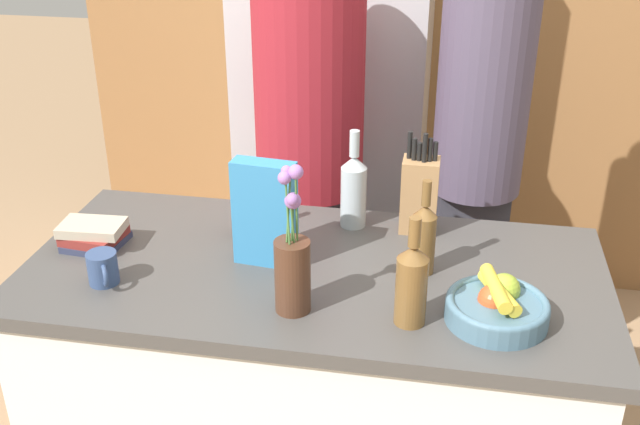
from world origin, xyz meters
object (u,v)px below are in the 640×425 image
(bottle_vinegar, at_px, (412,282))
(bottle_wine, at_px, (354,189))
(bottle_oil, at_px, (424,237))
(bottle_water, at_px, (242,209))
(coffee_mug, at_px, (103,269))
(fruit_bowl, at_px, (497,305))
(person_at_sink, at_px, (310,150))
(flower_vase, at_px, (292,266))
(cereal_box, at_px, (265,214))
(book_stack, at_px, (94,234))
(refrigerator, at_px, (336,87))
(knife_block, at_px, (419,194))
(person_in_blue, at_px, (479,143))

(bottle_vinegar, bearing_deg, bottle_wine, 113.19)
(bottle_oil, bearing_deg, bottle_water, 167.04)
(coffee_mug, xyz_separation_m, bottle_wine, (0.59, 0.44, 0.07))
(fruit_bowl, xyz_separation_m, person_at_sink, (-0.62, 0.85, 0.02))
(fruit_bowl, distance_m, person_at_sink, 1.05)
(flower_vase, relative_size, bottle_water, 1.86)
(fruit_bowl, xyz_separation_m, bottle_oil, (-0.19, 0.19, 0.06))
(cereal_box, height_order, bottle_water, cereal_box)
(person_at_sink, bearing_deg, bottle_vinegar, -57.84)
(person_at_sink, bearing_deg, book_stack, -118.60)
(cereal_box, distance_m, coffee_mug, 0.44)
(flower_vase, distance_m, book_stack, 0.67)
(refrigerator, relative_size, bottle_water, 9.94)
(cereal_box, bearing_deg, bottle_water, 125.97)
(knife_block, xyz_separation_m, flower_vase, (-0.27, -0.48, 0.00))
(bottle_oil, relative_size, person_at_sink, 0.15)
(fruit_bowl, distance_m, person_in_blue, 0.86)
(bottle_oil, relative_size, bottle_water, 1.28)
(fruit_bowl, xyz_separation_m, bottle_vinegar, (-0.20, -0.05, 0.07))
(fruit_bowl, distance_m, bottle_water, 0.78)
(coffee_mug, bearing_deg, bottle_oil, 14.52)
(fruit_bowl, height_order, person_in_blue, person_in_blue)
(cereal_box, height_order, coffee_mug, cereal_box)
(fruit_bowl, distance_m, flower_vase, 0.50)
(book_stack, distance_m, bottle_oil, 0.92)
(refrigerator, distance_m, fruit_bowl, 1.58)
(fruit_bowl, distance_m, bottle_vinegar, 0.22)
(person_in_blue, bearing_deg, book_stack, -153.12)
(coffee_mug, xyz_separation_m, bottle_vinegar, (0.79, -0.03, 0.07))
(bottle_oil, bearing_deg, cereal_box, -176.54)
(fruit_bowl, height_order, cereal_box, cereal_box)
(coffee_mug, height_order, bottle_vinegar, bottle_vinegar)
(bottle_oil, bearing_deg, book_stack, -178.57)
(book_stack, bearing_deg, fruit_bowl, -8.76)
(bottle_oil, bearing_deg, bottle_vinegar, -93.30)
(bottle_oil, distance_m, person_at_sink, 0.79)
(flower_vase, height_order, bottle_wine, flower_vase)
(bottle_vinegar, relative_size, person_at_sink, 0.16)
(knife_block, xyz_separation_m, book_stack, (-0.89, -0.26, -0.08))
(flower_vase, height_order, person_in_blue, person_in_blue)
(refrigerator, xyz_separation_m, bottle_vinegar, (0.42, -1.49, -0.01))
(bottle_water, bearing_deg, knife_block, 13.64)
(coffee_mug, bearing_deg, fruit_bowl, 0.84)
(coffee_mug, xyz_separation_m, person_at_sink, (0.37, 0.86, 0.02))
(flower_vase, bearing_deg, person_at_sink, 98.58)
(flower_vase, distance_m, coffee_mug, 0.51)
(coffee_mug, bearing_deg, flower_vase, -3.39)
(refrigerator, xyz_separation_m, cereal_box, (0.02, -1.28, 0.03))
(cereal_box, distance_m, bottle_oil, 0.42)
(person_in_blue, bearing_deg, coffee_mug, -143.36)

